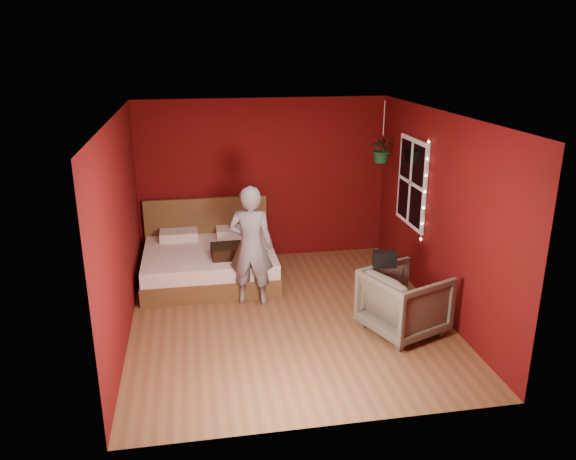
# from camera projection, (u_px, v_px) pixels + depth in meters

# --- Properties ---
(floor) EXTENTS (4.50, 4.50, 0.00)m
(floor) POSITION_uv_depth(u_px,v_px,m) (288.00, 316.00, 7.35)
(floor) COLOR brown
(floor) RESTS_ON ground
(room_walls) EXTENTS (4.04, 4.54, 2.62)m
(room_walls) POSITION_uv_depth(u_px,v_px,m) (287.00, 192.00, 6.82)
(room_walls) COLOR #59090D
(room_walls) RESTS_ON ground
(window) EXTENTS (0.05, 0.97, 1.27)m
(window) POSITION_uv_depth(u_px,v_px,m) (412.00, 183.00, 8.04)
(window) COLOR white
(window) RESTS_ON room_walls
(fairy_lights) EXTENTS (0.04, 0.04, 1.45)m
(fairy_lights) POSITION_uv_depth(u_px,v_px,m) (425.00, 192.00, 7.54)
(fairy_lights) COLOR silver
(fairy_lights) RESTS_ON room_walls
(bed) EXTENTS (1.94, 1.65, 1.07)m
(bed) POSITION_uv_depth(u_px,v_px,m) (209.00, 260.00, 8.48)
(bed) COLOR brown
(bed) RESTS_ON ground
(person) EXTENTS (0.69, 0.54, 1.65)m
(person) POSITION_uv_depth(u_px,v_px,m) (251.00, 246.00, 7.49)
(person) COLOR gray
(person) RESTS_ON ground
(armchair) EXTENTS (1.14, 1.13, 0.80)m
(armchair) POSITION_uv_depth(u_px,v_px,m) (404.00, 302.00, 6.85)
(armchair) COLOR #696453
(armchair) RESTS_ON ground
(handbag) EXTENTS (0.29, 0.17, 0.20)m
(handbag) POSITION_uv_depth(u_px,v_px,m) (385.00, 259.00, 6.83)
(handbag) COLOR black
(handbag) RESTS_ON armchair
(throw_pillow) EXTENTS (0.46, 0.46, 0.16)m
(throw_pillow) POSITION_uv_depth(u_px,v_px,m) (227.00, 251.00, 8.05)
(throw_pillow) COLOR black
(throw_pillow) RESTS_ON bed
(hanging_plant) EXTENTS (0.39, 0.34, 0.93)m
(hanging_plant) POSITION_uv_depth(u_px,v_px,m) (382.00, 149.00, 8.46)
(hanging_plant) COLOR silver
(hanging_plant) RESTS_ON room_walls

